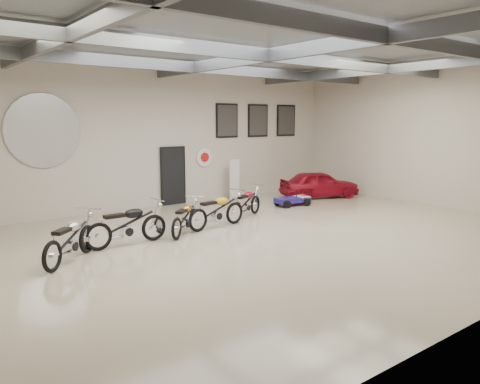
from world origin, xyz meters
TOP-DOWN VIEW (x-y plane):
  - floor at (0.00, 0.00)m, footprint 16.00×12.00m
  - ceiling at (0.00, 0.00)m, footprint 16.00×12.00m
  - back_wall at (0.00, 6.00)m, footprint 16.00×0.02m
  - right_wall at (8.00, 0.00)m, footprint 0.02×12.00m
  - ceiling_beams at (0.00, 0.00)m, footprint 15.80×11.80m
  - door at (0.50, 5.95)m, footprint 0.92×0.08m
  - logo_plaque at (-4.00, 5.95)m, footprint 2.30×0.06m
  - poster_left at (3.00, 5.96)m, footprint 1.05×0.08m
  - poster_mid at (4.60, 5.96)m, footprint 1.05×0.08m
  - poster_right at (6.20, 5.96)m, footprint 1.05×0.08m
  - oil_sign at (1.90, 5.95)m, footprint 0.72×0.10m
  - banner_stand at (3.02, 5.50)m, footprint 0.46×0.18m
  - motorcycle_silver at (-4.87, 1.04)m, footprint 1.98×1.88m
  - motorcycle_black at (-3.30, 1.56)m, footprint 2.17×0.75m
  - motorcycle_gold at (-1.52, 1.70)m, footprint 1.82×1.60m
  - motorcycle_yellow at (-0.39, 1.81)m, footprint 2.13×0.91m
  - motorcycle_red at (1.20, 2.43)m, footprint 2.00×1.36m
  - go_kart at (3.96, 3.00)m, footprint 1.68×0.93m
  - vintage_car at (6.00, 3.71)m, footprint 2.36×3.46m

SIDE VIEW (x-z plane):
  - floor at x=0.00m, z-range -0.01..0.01m
  - go_kart at x=3.96m, z-range 0.00..0.58m
  - motorcycle_gold at x=-1.52m, z-range 0.00..0.97m
  - motorcycle_red at x=1.20m, z-range 0.00..1.00m
  - motorcycle_yellow at x=-0.39m, z-range 0.00..1.07m
  - motorcycle_silver at x=-4.87m, z-range 0.00..1.08m
  - vintage_car at x=6.00m, z-range 0.00..1.09m
  - motorcycle_black at x=-3.30m, z-range 0.00..1.12m
  - banner_stand at x=3.02m, z-range 0.00..1.68m
  - door at x=0.50m, z-range 0.00..2.10m
  - oil_sign at x=1.90m, z-range 1.34..2.06m
  - back_wall at x=0.00m, z-range 0.00..5.00m
  - right_wall at x=8.00m, z-range 0.00..5.00m
  - logo_plaque at x=-4.00m, z-range 2.22..3.38m
  - poster_left at x=3.00m, z-range 2.42..3.78m
  - poster_mid at x=4.60m, z-range 2.42..3.78m
  - poster_right at x=6.20m, z-range 2.42..3.78m
  - ceiling_beams at x=0.00m, z-range 4.59..4.91m
  - ceiling at x=0.00m, z-range 5.00..5.00m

